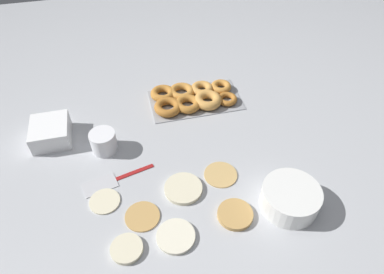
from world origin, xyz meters
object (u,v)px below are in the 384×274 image
object	(u,v)px
container_stack	(51,132)
pancake_5	(221,174)
paper_cup	(104,142)
pancake_3	(142,216)
batter_bowl	(290,198)
pancake_4	(127,249)
pancake_1	(176,236)
pancake_6	(105,201)
spatula	(108,182)
pancake_2	(235,214)
donut_tray	(192,97)
pancake_0	(184,188)

from	to	relation	value
container_stack	pancake_5	bearing A→B (deg)	150.79
paper_cup	pancake_3	bearing A→B (deg)	106.47
batter_bowl	pancake_5	bearing A→B (deg)	-43.98
pancake_4	paper_cup	bearing A→B (deg)	-85.03
pancake_1	pancake_6	distance (m)	0.25
spatula	pancake_2	bearing A→B (deg)	135.47
donut_tray	spatula	bearing A→B (deg)	43.33
pancake_0	donut_tray	distance (m)	0.44
paper_cup	spatula	xyz separation A→B (m)	(0.00, 0.15, -0.04)
pancake_3	pancake_5	distance (m)	0.29
donut_tray	batter_bowl	bearing A→B (deg)	106.64
pancake_6	spatula	distance (m)	0.07
pancake_5	batter_bowl	bearing A→B (deg)	136.02
pancake_1	container_stack	distance (m)	0.60
paper_cup	pancake_5	bearing A→B (deg)	150.20
pancake_2	container_stack	bearing A→B (deg)	-40.58
pancake_0	batter_bowl	xyz separation A→B (m)	(-0.29, 0.13, 0.03)
donut_tray	paper_cup	distance (m)	0.40
pancake_6	container_stack	size ratio (longest dim) A/B	0.65
pancake_5	container_stack	distance (m)	0.62
pancake_3	container_stack	distance (m)	0.48
pancake_0	batter_bowl	bearing A→B (deg)	156.19
pancake_3	pancake_4	world-z (taller)	pancake_4
pancake_6	donut_tray	size ratio (longest dim) A/B	0.26
pancake_4	pancake_6	size ratio (longest dim) A/B	0.96
pancake_1	container_stack	bearing A→B (deg)	-54.09
donut_tray	container_stack	xyz separation A→B (m)	(0.54, 0.09, 0.02)
pancake_1	pancake_2	bearing A→B (deg)	-171.64
spatula	pancake_4	bearing A→B (deg)	84.42
pancake_0	pancake_2	world-z (taller)	pancake_2
pancake_4	batter_bowl	world-z (taller)	batter_bowl
pancake_2	pancake_6	world-z (taller)	pancake_2
donut_tray	spatula	size ratio (longest dim) A/B	1.53
pancake_5	pancake_4	bearing A→B (deg)	30.30
donut_tray	batter_bowl	size ratio (longest dim) A/B	2.09
pancake_2	donut_tray	xyz separation A→B (m)	(-0.00, -0.55, 0.01)
batter_bowl	paper_cup	world-z (taller)	paper_cup
pancake_3	container_stack	xyz separation A→B (m)	(0.27, -0.40, 0.03)
paper_cup	container_stack	bearing A→B (deg)	-28.00
pancake_5	paper_cup	size ratio (longest dim) A/B	1.22
pancake_4	container_stack	world-z (taller)	container_stack
pancake_2	pancake_5	distance (m)	0.16
pancake_5	donut_tray	bearing A→B (deg)	-89.89
pancake_2	pancake_4	world-z (taller)	pancake_2
pancake_0	spatula	bearing A→B (deg)	-20.06
pancake_0	pancake_2	distance (m)	0.18
pancake_5	paper_cup	bearing A→B (deg)	-29.80
pancake_0	pancake_1	distance (m)	0.16
pancake_3	pancake_6	distance (m)	0.13
pancake_5	paper_cup	xyz separation A→B (m)	(0.36, -0.21, 0.03)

